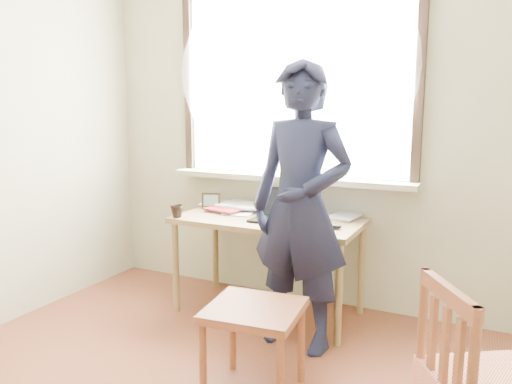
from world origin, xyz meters
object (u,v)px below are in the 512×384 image
at_px(mug_dark, 177,211).
at_px(laptop, 278,213).
at_px(person, 301,208).
at_px(desk, 268,228).
at_px(work_chair, 254,320).
at_px(mug_white, 269,206).

bearing_deg(mug_dark, laptop, 18.79).
bearing_deg(laptop, mug_dark, -161.21).
bearing_deg(person, desk, 142.32).
xyz_separation_m(work_chair, person, (0.01, 0.60, 0.46)).
height_order(laptop, mug_white, laptop).
bearing_deg(person, mug_dark, -179.74).
height_order(desk, mug_dark, mug_dark).
height_order(laptop, person, person).
xyz_separation_m(desk, mug_dark, (-0.58, -0.26, 0.11)).
distance_m(mug_white, person, 0.69).
xyz_separation_m(mug_white, mug_dark, (-0.51, -0.42, -0.00)).
distance_m(laptop, person, 0.45).
height_order(desk, mug_white, mug_white).
height_order(desk, work_chair, desk).
xyz_separation_m(desk, laptop, (0.08, -0.03, 0.12)).
relative_size(laptop, mug_white, 2.62).
xyz_separation_m(desk, work_chair, (0.36, -0.95, -0.22)).
height_order(desk, person, person).
relative_size(desk, laptop, 4.05).
bearing_deg(work_chair, mug_dark, 143.51).
height_order(mug_dark, work_chair, mug_dark).
height_order(laptop, work_chair, laptop).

